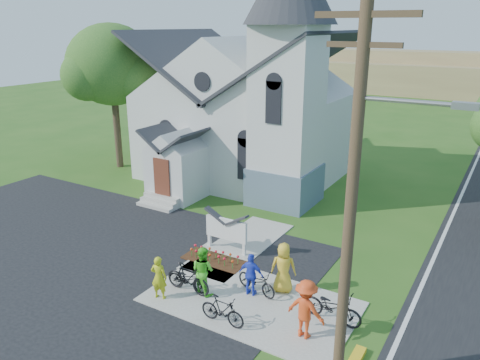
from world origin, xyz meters
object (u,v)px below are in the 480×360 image
Objects in this scene: bike_1 at (188,278)px; bike_2 at (257,281)px; bike_4 at (332,307)px; cyclist_0 at (159,277)px; cyclist_4 at (283,268)px; church_sign at (226,230)px; cyclist_2 at (251,275)px; utility_pole at (355,190)px; cyclist_1 at (203,270)px; bike_3 at (222,310)px; bike_0 at (188,279)px; cyclist_3 at (306,309)px.

bike_1 reaches higher than bike_2.
bike_4 is (4.93, 0.98, -0.03)m from bike_1.
cyclist_4 is at bearing -158.83° from cyclist_0.
church_sign reaches higher than bike_2.
church_sign is 3.42m from cyclist_2.
bike_1 is at bearing 167.14° from utility_pole.
cyclist_1 is at bearing 163.78° from utility_pole.
bike_3 is at bearing 173.52° from utility_pole.
bike_4 is (-1.10, 2.36, -4.84)m from utility_pole.
cyclist_0 is 0.80× the size of bike_4.
bike_0 is at bearing 8.01° from cyclist_4.
cyclist_2 reaches higher than bike_0.
bike_1 reaches higher than bike_0.
cyclist_0 is at bearing 142.44° from bike_1.
utility_pole is 6.26× the size of bike_0.
cyclist_1 is 0.90× the size of bike_4.
utility_pole is 5.35× the size of cyclist_3.
bike_4 is at bearing 115.09° from utility_pole.
cyclist_2 reaches higher than bike_4.
church_sign is 6.11m from cyclist_3.
cyclist_4 is (0.75, 0.57, 0.47)m from bike_2.
utility_pole reaches higher than cyclist_3.
bike_1 is 2.24m from bike_3.
bike_0 is 5.09m from bike_4.
bike_0 is 0.86× the size of cyclist_3.
utility_pole is at bearing 113.77° from cyclist_4.
bike_3 is (2.57, -4.25, -0.50)m from church_sign.
utility_pole is 7.31m from cyclist_1.
cyclist_4 is (2.82, 1.78, 0.37)m from bike_1.
cyclist_1 is 0.94× the size of cyclist_3.
cyclist_1 reaches higher than cyclist_0.
bike_1 is at bearing 21.53° from cyclist_2.
cyclist_3 is (-1.53, 1.22, -4.42)m from utility_pole.
bike_4 reaches higher than bike_2.
church_sign reaches higher than bike_1.
utility_pole is 5.91× the size of bike_2.
cyclist_3 is at bearing -91.80° from bike_1.
bike_4 is at bearing -161.62° from cyclist_1.
bike_4 is at bearing -23.21° from church_sign.
cyclist_3 is (4.50, -0.15, 0.40)m from bike_1.
cyclist_2 is 0.79× the size of bike_4.
cyclist_1 is at bearing 101.90° from bike_4.
bike_2 is at bearing -68.57° from bike_0.
bike_3 is at bearing 152.14° from cyclist_1.
bike_3 is (1.56, -1.16, -0.40)m from cyclist_1.
bike_2 is (2.60, -2.11, -0.53)m from church_sign.
bike_4 is at bearing -105.46° from cyclist_3.
bike_0 is at bearing -82.17° from church_sign.
bike_4 is at bearing -80.73° from bike_2.
utility_pole is at bearing 144.23° from cyclist_2.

